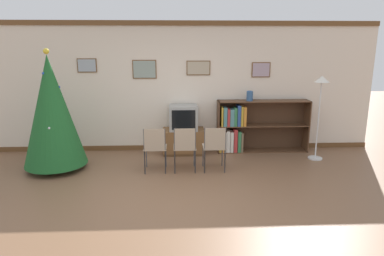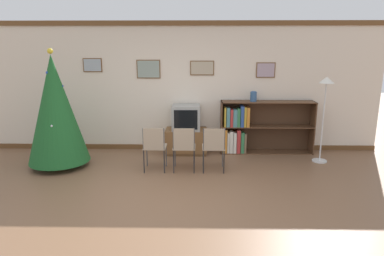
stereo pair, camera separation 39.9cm
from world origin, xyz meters
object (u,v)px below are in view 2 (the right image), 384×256
Objects in this scene: folding_chair_left at (154,146)px; standing_lamp at (325,97)px; folding_chair_center at (184,146)px; bookshelf at (249,128)px; television at (186,117)px; folding_chair_right at (214,146)px; tv_console at (186,141)px; christmas_tree at (56,110)px; vase at (253,96)px.

standing_lamp is (3.15, 0.60, 0.79)m from folding_chair_left.
folding_chair_center is 0.43× the size of bookshelf.
bookshelf reaches higher than television.
folding_chair_left is 2.19m from bookshelf.
folding_chair_left is 1.00× the size of folding_chair_right.
folding_chair_left reaches higher than tv_console.
christmas_tree is 1.13× the size of bookshelf.
folding_chair_center is (2.34, -0.25, -0.60)m from christmas_tree.
television is at bearing 64.38° from folding_chair_left.
bookshelf is at bearing 160.15° from vase.
television is 1.44m from vase.
bookshelf is 1.62m from standing_lamp.
tv_console is 0.51m from television.
television is (-0.00, -0.00, 0.51)m from tv_console.
vase is (0.06, -0.02, 0.68)m from bookshelf.
vase is at bearing 2.64° from television.
christmas_tree is 3.81m from bookshelf.
folding_chair_left is at bearing -7.85° from christmas_tree.
standing_lamp is (4.96, 0.35, 0.19)m from christmas_tree.
television is at bearing 90.00° from folding_chair_center.
vase is at bearing 53.76° from folding_chair_right.
folding_chair_left is 0.53m from folding_chair_center.
vase is at bearing 155.80° from standing_lamp.
bookshelf is 0.69m from vase.
vase is (1.90, 1.16, 0.73)m from folding_chair_left.
folding_chair_center is at bearing -137.97° from bookshelf.
standing_lamp reaches higher than television.
television is at bearing 169.26° from standing_lamp.
standing_lamp is (2.62, -0.50, 1.01)m from tv_console.
tv_console is 0.45× the size of bookshelf.
tv_console is 1.05× the size of folding_chair_left.
folding_chair_center reaches higher than tv_console.
folding_chair_right is 0.43× the size of bookshelf.
vase is 1.37m from standing_lamp.
folding_chair_center is at bearing -167.15° from standing_lamp.
christmas_tree reaches higher than folding_chair_left.
vase reaches higher than folding_chair_left.
tv_console is (2.34, 0.85, -0.82)m from christmas_tree.
folding_chair_right is 2.32m from standing_lamp.
christmas_tree is at bearing -160.11° from television.
television reaches higher than folding_chair_center.
television is 0.70× the size of folding_chair_right.
folding_chair_right is (0.53, -1.10, 0.21)m from tv_console.
christmas_tree is at bearing -175.98° from standing_lamp.
folding_chair_left is 3.95× the size of vase.
folding_chair_center is (-0.00, -1.10, 0.21)m from tv_console.
folding_chair_left and folding_chair_center have the same top height.
tv_console is at bearing 90.00° from television.
bookshelf is (0.79, 1.18, 0.04)m from folding_chair_right.
folding_chair_right is (2.87, -0.25, -0.60)m from christmas_tree.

